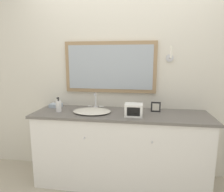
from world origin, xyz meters
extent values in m
cube|color=silver|center=(0.00, 0.62, 1.27)|extent=(8.00, 0.06, 2.55)
cube|color=#997A56|center=(-0.17, 0.57, 1.40)|extent=(1.16, 0.04, 0.64)
cube|color=#9EA8B2|center=(-0.17, 0.55, 1.40)|extent=(1.07, 0.01, 0.55)
cylinder|color=silver|center=(0.56, 0.58, 1.52)|extent=(0.09, 0.01, 0.09)
cylinder|color=silver|center=(0.56, 0.53, 1.52)|extent=(0.02, 0.10, 0.02)
cylinder|color=white|center=(0.56, 0.48, 1.59)|extent=(0.02, 0.02, 0.14)
cube|color=white|center=(0.00, 0.30, 0.43)|extent=(1.99, 0.55, 0.85)
cube|color=#66605B|center=(0.00, 0.30, 0.87)|extent=(2.05, 0.58, 0.03)
sphere|color=silver|center=(-0.36, 0.01, 0.67)|extent=(0.02, 0.02, 0.02)
sphere|color=silver|center=(0.36, 0.01, 0.67)|extent=(0.02, 0.02, 0.02)
ellipsoid|color=silver|center=(-0.34, 0.27, 0.90)|extent=(0.45, 0.34, 0.03)
cylinder|color=silver|center=(-0.34, 0.46, 0.90)|extent=(0.06, 0.06, 0.03)
cylinder|color=silver|center=(-0.34, 0.46, 0.99)|extent=(0.02, 0.02, 0.16)
cylinder|color=silver|center=(-0.34, 0.42, 1.08)|extent=(0.02, 0.07, 0.02)
cylinder|color=white|center=(-0.41, 0.46, 0.91)|extent=(0.06, 0.02, 0.02)
cylinder|color=white|center=(-0.26, 0.46, 0.91)|extent=(0.06, 0.02, 0.02)
cylinder|color=white|center=(-0.74, 0.25, 0.95)|extent=(0.07, 0.07, 0.13)
cylinder|color=black|center=(-0.74, 0.25, 1.04)|extent=(0.02, 0.02, 0.04)
cube|color=black|center=(-0.74, 0.24, 1.05)|extent=(0.02, 0.03, 0.01)
cube|color=white|center=(0.16, 0.19, 0.95)|extent=(0.19, 0.15, 0.14)
cube|color=black|center=(0.16, 0.12, 0.95)|extent=(0.14, 0.01, 0.09)
cube|color=black|center=(0.41, 0.42, 0.94)|extent=(0.11, 0.01, 0.12)
cube|color=beige|center=(0.41, 0.41, 0.94)|extent=(0.08, 0.00, 0.09)
cube|color=#A8B7C6|center=(-0.87, 0.45, 0.91)|extent=(0.15, 0.12, 0.05)
camera|label=1|loc=(0.24, -1.95, 1.51)|focal=32.00mm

